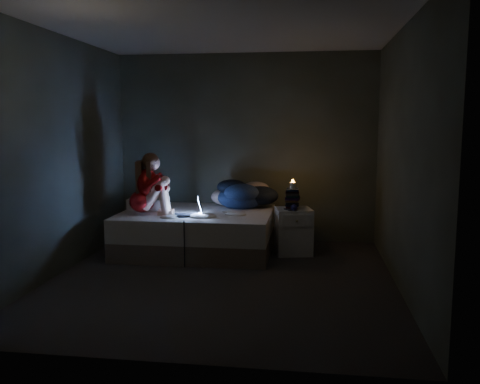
% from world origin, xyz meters
% --- Properties ---
extents(floor, '(3.60, 3.80, 0.02)m').
position_xyz_m(floor, '(0.00, 0.00, -0.01)').
color(floor, '#262323').
rests_on(floor, ground).
extents(ceiling, '(3.60, 3.80, 0.02)m').
position_xyz_m(ceiling, '(0.00, 0.00, 2.61)').
color(ceiling, silver).
rests_on(ceiling, ground).
extents(wall_back, '(3.60, 0.02, 2.60)m').
position_xyz_m(wall_back, '(0.00, 1.91, 1.30)').
color(wall_back, '#303629').
rests_on(wall_back, ground).
extents(wall_front, '(3.60, 0.02, 2.60)m').
position_xyz_m(wall_front, '(0.00, -1.91, 1.30)').
color(wall_front, '#303629').
rests_on(wall_front, ground).
extents(wall_left, '(0.02, 3.80, 2.60)m').
position_xyz_m(wall_left, '(-1.81, 0.00, 1.30)').
color(wall_left, '#303629').
rests_on(wall_left, ground).
extents(wall_right, '(0.02, 3.80, 2.60)m').
position_xyz_m(wall_right, '(1.81, 0.00, 1.30)').
color(wall_right, '#303629').
rests_on(wall_right, ground).
extents(bed, '(1.89, 1.42, 0.52)m').
position_xyz_m(bed, '(-0.52, 1.10, 0.26)').
color(bed, '#B8B6B2').
rests_on(bed, ground).
extents(pillow, '(0.48, 0.34, 0.14)m').
position_xyz_m(pillow, '(-1.21, 1.24, 0.59)').
color(pillow, silver).
rests_on(pillow, bed).
extents(woman, '(0.52, 0.39, 0.77)m').
position_xyz_m(woman, '(-1.15, 0.83, 0.91)').
color(woman, maroon).
rests_on(woman, bed).
extents(laptop, '(0.40, 0.33, 0.24)m').
position_xyz_m(laptop, '(-0.55, 0.80, 0.64)').
color(laptop, black).
rests_on(laptop, bed).
extents(clothes_pile, '(0.72, 0.61, 0.39)m').
position_xyz_m(clothes_pile, '(-0.01, 1.50, 0.72)').
color(clothes_pile, '#151D3A').
rests_on(clothes_pile, bed).
extents(nightstand, '(0.51, 0.47, 0.58)m').
position_xyz_m(nightstand, '(0.71, 1.16, 0.29)').
color(nightstand, silver).
rests_on(nightstand, ground).
extents(book_stack, '(0.19, 0.25, 0.26)m').
position_xyz_m(book_stack, '(0.69, 1.18, 0.71)').
color(book_stack, black).
rests_on(book_stack, nightstand).
extents(candle, '(0.07, 0.07, 0.08)m').
position_xyz_m(candle, '(0.69, 1.18, 0.88)').
color(candle, beige).
rests_on(candle, book_stack).
extents(phone, '(0.12, 0.16, 0.01)m').
position_xyz_m(phone, '(0.63, 1.06, 0.59)').
color(phone, black).
rests_on(phone, nightstand).
extents(blue_orb, '(0.08, 0.08, 0.08)m').
position_xyz_m(blue_orb, '(0.68, 1.01, 0.62)').
color(blue_orb, navy).
rests_on(blue_orb, nightstand).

